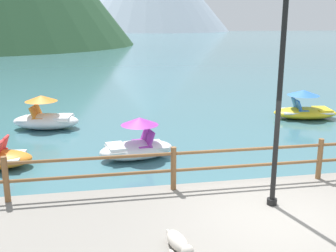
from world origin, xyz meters
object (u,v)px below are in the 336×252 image
(pedal_boat_2, at_px, (137,145))
(pedal_boat_5, at_px, (46,118))
(lamp_post, at_px, (281,78))
(dog_resting, at_px, (179,243))
(pedal_boat_0, at_px, (305,109))

(pedal_boat_2, distance_m, pedal_boat_5, 4.94)
(lamp_post, xyz_separation_m, pedal_boat_5, (-5.19, 8.37, -2.50))
(pedal_boat_2, bearing_deg, dog_resting, -89.36)
(lamp_post, height_order, dog_resting, lamp_post)
(dog_resting, height_order, pedal_boat_2, pedal_boat_2)
(pedal_boat_5, bearing_deg, lamp_post, -58.19)
(dog_resting, bearing_deg, lamp_post, 31.04)
(dog_resting, relative_size, pedal_boat_2, 0.46)
(pedal_boat_0, bearing_deg, pedal_boat_2, -152.98)
(pedal_boat_0, xyz_separation_m, pedal_boat_2, (-7.37, -3.76, 0.02))
(dog_resting, xyz_separation_m, pedal_boat_5, (-3.04, 9.66, -0.11))
(pedal_boat_0, distance_m, pedal_boat_5, 10.35)
(lamp_post, height_order, pedal_boat_2, lamp_post)
(dog_resting, height_order, pedal_boat_0, pedal_boat_0)
(pedal_boat_2, bearing_deg, pedal_boat_5, 126.96)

